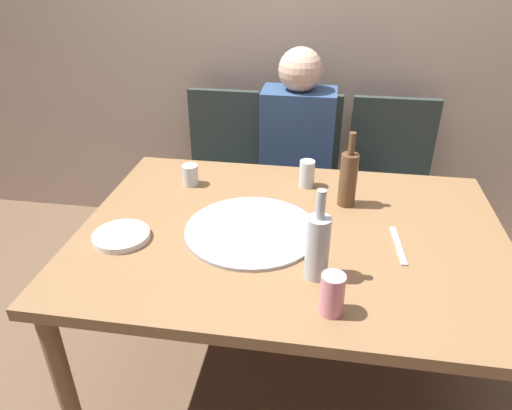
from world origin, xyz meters
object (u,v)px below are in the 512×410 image
dining_table (290,247)px  chair_middle (297,171)px  soda_can (332,294)px  chair_left (225,166)px  plate_stack (121,236)px  table_knife (398,245)px  tumbler_far (190,175)px  wine_bottle (348,178)px  chair_right (390,177)px  guest_in_sweater (295,160)px  pizza_tray (251,230)px  tumbler_near (307,174)px  beer_bottle (318,245)px

dining_table → chair_middle: (-0.05, 0.92, -0.14)m
soda_can → chair_left: chair_left is taller
soda_can → plate_stack: (-0.70, 0.25, -0.05)m
table_knife → chair_middle: size_ratio=0.24×
chair_middle → tumbler_far: bearing=58.4°
wine_bottle → tumbler_far: wine_bottle is taller
plate_stack → chair_right: (1.00, 1.07, -0.22)m
dining_table → guest_in_sweater: guest_in_sweater is taller
dining_table → pizza_tray: bearing=-167.1°
chair_middle → tumbler_near: bearing=97.7°
wine_bottle → beer_bottle: 0.47m
plate_stack → table_knife: bearing=6.4°
tumbler_near → chair_left: (-0.47, 0.58, -0.26)m
tumbler_near → chair_right: chair_right is taller
dining_table → chair_middle: 0.93m
dining_table → pizza_tray: pizza_tray is taller
table_knife → chair_left: chair_left is taller
table_knife → dining_table: bearing=-100.8°
table_knife → chair_right: (0.08, 0.96, -0.21)m
dining_table → guest_in_sweater: (-0.05, 0.77, -0.01)m
chair_left → guest_in_sweater: bearing=158.9°
tumbler_near → chair_left: size_ratio=0.12×
dining_table → beer_bottle: size_ratio=5.06×
plate_stack → chair_left: size_ratio=0.21×
dining_table → soda_can: 0.44m
soda_can → dining_table: bearing=109.9°
table_knife → chair_right: bearing=170.7°
soda_can → chair_left: 1.46m
plate_stack → soda_can: bearing=-19.5°
tumbler_far → chair_right: bearing=35.8°
soda_can → table_knife: bearing=58.6°
chair_middle → chair_left: bearing=0.0°
wine_bottle → beer_bottle: (-0.09, -0.46, -0.00)m
beer_bottle → tumbler_far: bearing=135.4°
soda_can → plate_stack: size_ratio=0.64×
pizza_tray → soda_can: 0.46m
pizza_tray → beer_bottle: beer_bottle is taller
dining_table → pizza_tray: 0.16m
plate_stack → table_knife: (0.91, 0.10, -0.01)m
tumbler_far → chair_right: (0.88, 0.64, -0.25)m
beer_bottle → guest_in_sweater: 1.04m
dining_table → table_knife: 0.37m
soda_can → guest_in_sweater: (-0.19, 1.16, -0.14)m
plate_stack → chair_middle: 1.20m
pizza_tray → beer_bottle: bearing=-42.4°
beer_bottle → guest_in_sweater: guest_in_sweater is taller
soda_can → chair_left: bearing=113.9°
chair_right → beer_bottle: bearing=73.4°
beer_bottle → table_knife: 0.35m
tumbler_near → soda_can: (0.11, -0.74, 0.01)m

